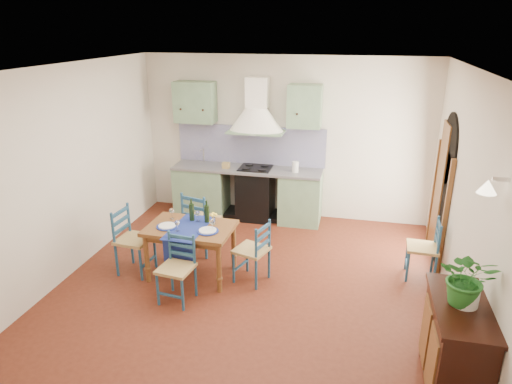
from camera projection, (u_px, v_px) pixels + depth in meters
floor at (251, 283)px, 6.10m from camera, size 5.00×5.00×0.00m
back_wall at (256, 159)px, 7.93m from camera, size 5.00×0.96×2.80m
right_wall at (462, 198)px, 5.37m from camera, size 0.26×5.00×2.80m
left_wall at (71, 171)px, 6.15m from camera, size 0.04×5.00×2.80m
ceiling at (250, 67)px, 5.13m from camera, size 5.00×5.00×0.01m
dining_table at (190, 232)px, 6.10m from camera, size 1.16×0.88×1.04m
chair_near at (177, 268)px, 5.61m from camera, size 0.44×0.44×0.85m
chair_far at (200, 221)px, 6.79m from camera, size 0.55×0.55×0.97m
chair_left at (132, 240)px, 6.25m from camera, size 0.48×0.48×0.94m
chair_right at (253, 251)px, 6.02m from camera, size 0.51×0.51×0.87m
chair_spare at (425, 248)px, 6.10m from camera, size 0.42×0.42×0.86m
sideboard at (455, 345)px, 4.16m from camera, size 0.50×1.05×0.94m
potted_plant at (468, 278)px, 3.94m from camera, size 0.54×0.49×0.52m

